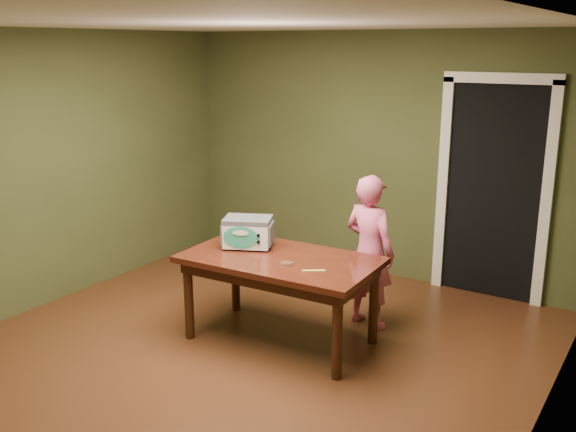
{
  "coord_description": "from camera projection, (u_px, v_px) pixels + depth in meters",
  "views": [
    {
      "loc": [
        2.89,
        -3.72,
        2.45
      ],
      "look_at": [
        -0.12,
        1.0,
        0.95
      ],
      "focal_mm": 40.0,
      "sensor_mm": 36.0,
      "label": 1
    }
  ],
  "objects": [
    {
      "name": "spatula",
      "position": [
        314.0,
        271.0,
        4.97
      ],
      "size": [
        0.16,
        0.12,
        0.01
      ],
      "primitive_type": "cube",
      "rotation": [
        0.0,
        0.0,
        0.6
      ],
      "color": "#DDDA60",
      "rests_on": "dining_table"
    },
    {
      "name": "doorway",
      "position": [
        501.0,
        187.0,
        6.48
      ],
      "size": [
        1.1,
        0.66,
        2.25
      ],
      "color": "black",
      "rests_on": "ground"
    },
    {
      "name": "child",
      "position": [
        369.0,
        252.0,
        5.64
      ],
      "size": [
        0.56,
        0.42,
        1.38
      ],
      "primitive_type": "imported",
      "rotation": [
        0.0,
        0.0,
        2.94
      ],
      "color": "#D85985",
      "rests_on": "floor"
    },
    {
      "name": "room_shell",
      "position": [
        229.0,
        149.0,
        4.72
      ],
      "size": [
        4.52,
        5.02,
        2.61
      ],
      "color": "#454D29",
      "rests_on": "ground"
    },
    {
      "name": "toy_oven",
      "position": [
        248.0,
        231.0,
        5.52
      ],
      "size": [
        0.5,
        0.43,
        0.26
      ],
      "rotation": [
        0.0,
        0.0,
        0.44
      ],
      "color": "#4C4F54",
      "rests_on": "dining_table"
    },
    {
      "name": "baking_pan",
      "position": [
        287.0,
        263.0,
        5.11
      ],
      "size": [
        0.1,
        0.1,
        0.02
      ],
      "color": "silver",
      "rests_on": "dining_table"
    },
    {
      "name": "dining_table",
      "position": [
        280.0,
        268.0,
        5.33
      ],
      "size": [
        1.64,
        0.97,
        0.75
      ],
      "rotation": [
        0.0,
        0.0,
        0.04
      ],
      "color": "#34140B",
      "rests_on": "floor"
    },
    {
      "name": "floor",
      "position": [
        234.0,
        359.0,
        5.16
      ],
      "size": [
        5.0,
        5.0,
        0.0
      ],
      "primitive_type": "plane",
      "color": "#4F2716",
      "rests_on": "ground"
    }
  ]
}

